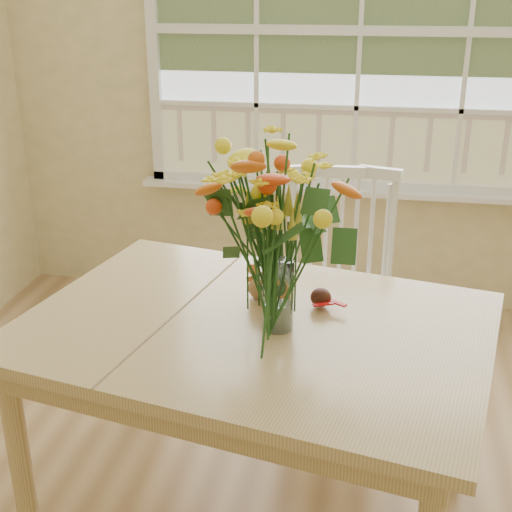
# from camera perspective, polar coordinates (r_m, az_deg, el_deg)

# --- Properties ---
(wall_back) EXTENTS (4.00, 0.02, 2.70)m
(wall_back) POSITION_cam_1_polar(r_m,az_deg,el_deg) (3.84, 8.56, 15.14)
(wall_back) COLOR #C9BC80
(wall_back) RESTS_ON floor
(window) EXTENTS (2.42, 0.12, 1.74)m
(window) POSITION_cam_1_polar(r_m,az_deg,el_deg) (3.78, 8.69, 17.80)
(window) COLOR silver
(window) RESTS_ON wall_back
(dining_table) EXTENTS (1.64, 1.31, 0.78)m
(dining_table) POSITION_cam_1_polar(r_m,az_deg,el_deg) (2.24, -0.09, -7.62)
(dining_table) COLOR tan
(dining_table) RESTS_ON floor
(windsor_chair) EXTENTS (0.50, 0.48, 1.04)m
(windsor_chair) POSITION_cam_1_polar(r_m,az_deg,el_deg) (2.99, 6.86, -2.12)
(windsor_chair) COLOR white
(windsor_chair) RESTS_ON floor
(flower_vase) EXTENTS (0.46, 0.46, 0.55)m
(flower_vase) POSITION_cam_1_polar(r_m,az_deg,el_deg) (2.03, 1.89, 2.34)
(flower_vase) COLOR white
(flower_vase) RESTS_ON dining_table
(pumpkin) EXTENTS (0.10, 0.10, 0.08)m
(pumpkin) POSITION_cam_1_polar(r_m,az_deg,el_deg) (2.28, 1.82, -3.36)
(pumpkin) COLOR orange
(pumpkin) RESTS_ON dining_table
(turkey_figurine) EXTENTS (0.11, 0.10, 0.11)m
(turkey_figurine) POSITION_cam_1_polar(r_m,az_deg,el_deg) (2.31, 0.34, -2.79)
(turkey_figurine) COLOR #CCB78C
(turkey_figurine) RESTS_ON dining_table
(dark_gourd) EXTENTS (0.13, 0.08, 0.06)m
(dark_gourd) POSITION_cam_1_polar(r_m,az_deg,el_deg) (2.29, 5.42, -3.52)
(dark_gourd) COLOR #38160F
(dark_gourd) RESTS_ON dining_table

